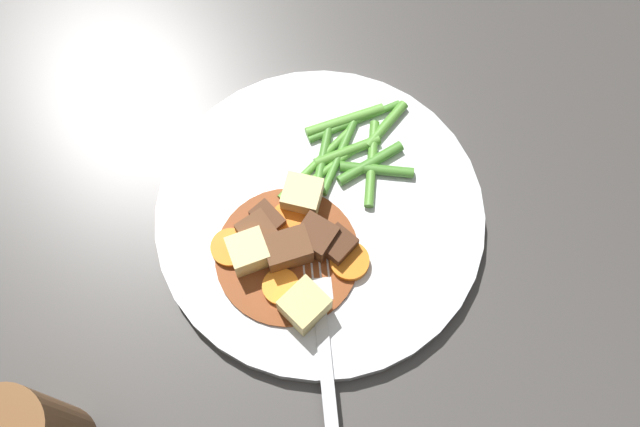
{
  "coord_description": "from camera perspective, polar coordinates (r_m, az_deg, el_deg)",
  "views": [
    {
      "loc": [
        0.18,
        0.13,
        0.59
      ],
      "look_at": [
        0.0,
        0.0,
        0.01
      ],
      "focal_mm": 42.72,
      "sensor_mm": 36.0,
      "label": 1
    }
  ],
  "objects": [
    {
      "name": "meat_chunk_3",
      "position": [
        0.6,
        -4.73,
        -1.49
      ],
      "size": [
        0.03,
        0.03,
        0.02
      ],
      "primitive_type": "cube",
      "rotation": [
        0.0,
        0.0,
        5.95
      ],
      "color": "brown",
      "rests_on": "dinner_plate"
    },
    {
      "name": "green_bean_3",
      "position": [
        0.63,
        1.4,
        4.24
      ],
      "size": [
        0.07,
        0.02,
        0.01
      ],
      "primitive_type": "cylinder",
      "rotation": [
        0.0,
        1.57,
        3.38
      ],
      "color": "#4C8E33",
      "rests_on": "dinner_plate"
    },
    {
      "name": "meat_chunk_4",
      "position": [
        0.59,
        -0.3,
        -1.81
      ],
      "size": [
        0.03,
        0.03,
        0.02
      ],
      "primitive_type": "cube",
      "rotation": [
        0.0,
        0.0,
        1.63
      ],
      "color": "#56331E",
      "rests_on": "dinner_plate"
    },
    {
      "name": "carrot_slice_0",
      "position": [
        0.59,
        -2.95,
        -5.54
      ],
      "size": [
        0.04,
        0.04,
        0.01
      ],
      "primitive_type": "cylinder",
      "rotation": [
        0.0,
        0.0,
        4.25
      ],
      "color": "orange",
      "rests_on": "dinner_plate"
    },
    {
      "name": "green_bean_0",
      "position": [
        0.63,
        3.9,
        3.76
      ],
      "size": [
        0.07,
        0.05,
        0.01
      ],
      "primitive_type": "cylinder",
      "rotation": [
        0.0,
        1.57,
        3.67
      ],
      "color": "#599E38",
      "rests_on": "dinner_plate"
    },
    {
      "name": "potato_chunk_0",
      "position": [
        0.58,
        -1.17,
        -6.92
      ],
      "size": [
        0.04,
        0.03,
        0.03
      ],
      "primitive_type": "cube",
      "rotation": [
        0.0,
        0.0,
        1.4
      ],
      "color": "#E5CC7A",
      "rests_on": "dinner_plate"
    },
    {
      "name": "carrot_slice_3",
      "position": [
        0.61,
        -2.3,
        -0.5
      ],
      "size": [
        0.04,
        0.04,
        0.01
      ],
      "primitive_type": "cylinder",
      "rotation": [
        0.0,
        0.0,
        3.85
      ],
      "color": "orange",
      "rests_on": "dinner_plate"
    },
    {
      "name": "green_bean_10",
      "position": [
        0.63,
        3.78,
        3.77
      ],
      "size": [
        0.06,
        0.03,
        0.01
      ],
      "primitive_type": "cylinder",
      "rotation": [
        0.0,
        1.57,
        2.75
      ],
      "color": "#4C8E33",
      "rests_on": "dinner_plate"
    },
    {
      "name": "ground_plane",
      "position": [
        0.63,
        0.0,
        -0.47
      ],
      "size": [
        3.0,
        3.0,
        0.0
      ],
      "primitive_type": "plane",
      "color": "#423F3D"
    },
    {
      "name": "potato_chunk_1",
      "position": [
        0.59,
        -5.38,
        -2.93
      ],
      "size": [
        0.04,
        0.04,
        0.03
      ],
      "primitive_type": "cube",
      "rotation": [
        0.0,
        0.0,
        0.98
      ],
      "color": "#EAD68C",
      "rests_on": "dinner_plate"
    },
    {
      "name": "meat_chunk_0",
      "position": [
        0.59,
        1.34,
        -2.43
      ],
      "size": [
        0.03,
        0.02,
        0.02
      ],
      "primitive_type": "cube",
      "rotation": [
        0.0,
        0.0,
        6.18
      ],
      "color": "#4C2B19",
      "rests_on": "dinner_plate"
    },
    {
      "name": "meat_chunk_2",
      "position": [
        0.6,
        -3.93,
        -0.46
      ],
      "size": [
        0.02,
        0.03,
        0.02
      ],
      "primitive_type": "cube",
      "rotation": [
        0.0,
        0.0,
        4.51
      ],
      "color": "#56331E",
      "rests_on": "dinner_plate"
    },
    {
      "name": "green_bean_9",
      "position": [
        0.63,
        0.25,
        4.4
      ],
      "size": [
        0.05,
        0.03,
        0.01
      ],
      "primitive_type": "cylinder",
      "rotation": [
        0.0,
        1.57,
        3.58
      ],
      "color": "#4C8E33",
      "rests_on": "dinner_plate"
    },
    {
      "name": "dinner_plate",
      "position": [
        0.62,
        0.0,
        -0.24
      ],
      "size": [
        0.27,
        0.27,
        0.01
      ],
      "primitive_type": "cylinder",
      "color": "white",
      "rests_on": "ground_plane"
    },
    {
      "name": "carrot_slice_2",
      "position": [
        0.6,
        2.22,
        -3.61
      ],
      "size": [
        0.04,
        0.04,
        0.01
      ],
      "primitive_type": "cylinder",
      "rotation": [
        0.0,
        0.0,
        0.97
      ],
      "color": "orange",
      "rests_on": "dinner_plate"
    },
    {
      "name": "fork",
      "position": [
        0.58,
        0.15,
        -8.59
      ],
      "size": [
        0.14,
        0.13,
        0.0
      ],
      "color": "silver",
      "rests_on": "dinner_plate"
    },
    {
      "name": "meat_chunk_1",
      "position": [
        0.59,
        -2.21,
        -2.9
      ],
      "size": [
        0.04,
        0.04,
        0.03
      ],
      "primitive_type": "cube",
      "rotation": [
        0.0,
        0.0,
        2.5
      ],
      "color": "brown",
      "rests_on": "dinner_plate"
    },
    {
      "name": "green_bean_2",
      "position": [
        0.63,
        -0.37,
        3.72
      ],
      "size": [
        0.08,
        0.02,
        0.01
      ],
      "primitive_type": "cylinder",
      "rotation": [
        0.0,
        1.57,
        3.01
      ],
      "color": "#599E38",
      "rests_on": "dinner_plate"
    },
    {
      "name": "potato_chunk_2",
      "position": [
        0.6,
        -1.6,
        0.97
      ],
      "size": [
        0.04,
        0.04,
        0.03
      ],
      "primitive_type": "cube",
      "rotation": [
        0.0,
        0.0,
        0.37
      ],
      "color": "#EAD68C",
      "rests_on": "dinner_plate"
    },
    {
      "name": "green_bean_7",
      "position": [
        0.63,
        2.05,
        4.68
      ],
      "size": [
        0.05,
        0.04,
        0.01
      ],
      "primitive_type": "cylinder",
      "rotation": [
        0.0,
        1.57,
        2.58
      ],
      "color": "#599E38",
      "rests_on": "dinner_plate"
    },
    {
      "name": "stew_sauce",
      "position": [
        0.6,
        -2.56,
        -3.11
      ],
      "size": [
        0.11,
        0.11,
        0.0
      ],
      "primitive_type": "cylinder",
      "color": "brown",
      "rests_on": "dinner_plate"
    },
    {
      "name": "green_bean_6",
      "position": [
        0.63,
        1.3,
        3.87
      ],
      "size": [
        0.05,
        0.02,
        0.01
      ],
      "primitive_type": "cylinder",
      "rotation": [
        0.0,
        1.57,
        2.86
      ],
      "color": "#599E38",
      "rests_on": "dinner_plate"
    },
    {
      "name": "green_bean_1",
      "position": [
        0.64,
        4.61,
        6.83
      ],
      "size": [
        0.05,
        0.01,
        0.01
      ],
      "primitive_type": "cylinder",
      "rotation": [
        0.0,
        1.57,
        3.08
      ],
      "color": "#599E38",
      "rests_on": "dinner_plate"
    },
    {
      "name": "carrot_slice_1",
      "position": [
        0.6,
        -6.72,
        -2.6
      ],
      "size": [
        0.04,
        0.04,
        0.01
      ],
      "primitive_type": "cylinder",
      "rotation": [
        0.0,
        0.0,
        0.81
      ],
      "color": "orange",
      "rests_on": "dinner_plate"
    },
    {
      "name": "green_bean_5",
      "position": [
        0.64,
        2.6,
        6.91
      ],
      "size": [
        0.08,
        0.05,
        0.01
      ],
      "primitive_type": "cylinder",
      "rotation": [
        0.0,
        1.57,
        2.61
      ],
      "color": "#4C8E33",
      "rests_on": "dinner_plate"
    },
    {
      "name": "green_bean_4",
      "position": [
        0.64,
        1.87,
        6.98
      ],
      "size": [
        0.06,
        0.05,
        0.01
      ],
      "primitive_type": "cylinder",
      "rotation": [
        0.0,
        1.57,
        2.53
      ],
      "color": "#66AD42",
      "rests_on": "dinner_plate"
    },
    {
      "name": "green_bean_8",
      "position": [
        0.62,
        4.27,
        3.3
      ],
      "size": [
        0.04,
        0.06,
        0.01
      ],
      "primitive_type": "cylinder",
      "rotation": [
        0.0,
        1.57,
        2.09
      ],
      "color": "#4C8E33",
      "rests_on": "dinner_plate"
    }
  ]
}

